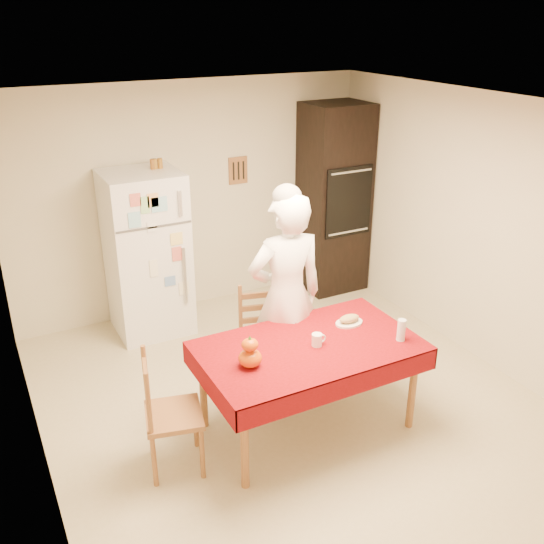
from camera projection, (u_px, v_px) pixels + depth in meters
floor at (291, 403)px, 5.25m from camera, size 4.50×4.50×0.00m
room_shell at (294, 226)px, 4.61m from camera, size 4.02×4.52×2.51m
refrigerator at (147, 254)px, 6.17m from camera, size 0.75×0.74×1.70m
oven_cabinet at (334, 199)px, 7.07m from camera, size 0.70×0.62×2.20m
dining_table at (309, 353)px, 4.70m from camera, size 1.70×1.00×0.76m
chair_far at (263, 334)px, 5.34m from camera, size 0.51×0.50×0.95m
chair_left at (164, 410)px, 4.33m from camera, size 0.49×0.50×0.95m
seated_woman at (286, 297)px, 5.08m from camera, size 0.71×0.50×1.84m
coffee_mug at (317, 340)px, 4.64m from camera, size 0.08×0.08×0.10m
pumpkin_lower at (250, 358)px, 4.37m from camera, size 0.17×0.17×0.13m
pumpkin_upper at (250, 345)px, 4.33m from camera, size 0.12×0.12×0.09m
wine_glass at (401, 330)px, 4.71m from camera, size 0.07×0.07×0.18m
bread_plate at (349, 323)px, 4.98m from camera, size 0.24×0.24×0.02m
bread_loaf at (349, 319)px, 4.96m from camera, size 0.18×0.10×0.06m
spice_jar_left at (153, 164)px, 5.91m from camera, size 0.05×0.05×0.10m
spice_jar_mid at (155, 164)px, 5.92m from camera, size 0.05×0.05×0.10m
spice_jar_right at (160, 163)px, 5.94m from camera, size 0.05×0.05×0.10m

